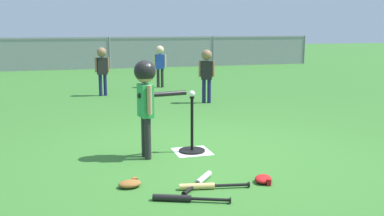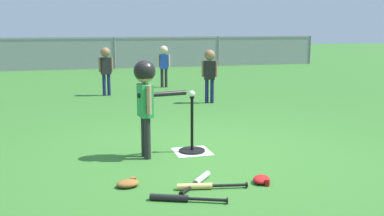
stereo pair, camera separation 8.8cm
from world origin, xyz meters
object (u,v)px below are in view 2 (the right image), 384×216
(baseball_on_tee, at_px, (192,94))
(spare_bat_silver, at_px, (199,180))
(fielder_deep_center, at_px, (164,61))
(fielder_near_right, at_px, (210,69))
(spare_bat_wood, at_px, (202,186))
(batting_tee, at_px, (192,143))
(glove_near_bats, at_px, (262,179))
(batter_child, at_px, (146,89))
(spare_bat_black, at_px, (177,198))
(glove_by_plate, at_px, (128,183))
(fielder_deep_right, at_px, (106,65))

(baseball_on_tee, height_order, spare_bat_silver, baseball_on_tee)
(fielder_deep_center, xyz_separation_m, spare_bat_silver, (-1.11, -6.90, -0.65))
(fielder_near_right, height_order, spare_bat_wood, fielder_near_right)
(spare_bat_wood, bearing_deg, spare_bat_silver, 83.36)
(spare_bat_wood, bearing_deg, batting_tee, 78.78)
(fielder_near_right, bearing_deg, glove_near_bats, -101.34)
(batter_child, xyz_separation_m, spare_bat_black, (0.03, -1.38, -0.79))
(spare_bat_black, xyz_separation_m, glove_by_plate, (-0.37, 0.48, 0.01))
(spare_bat_wood, bearing_deg, baseball_on_tee, 78.78)
(glove_by_plate, bearing_deg, spare_bat_wood, -20.66)
(batting_tee, bearing_deg, glove_near_bats, -73.35)
(batting_tee, xyz_separation_m, fielder_deep_right, (-0.64, 4.84, 0.58))
(baseball_on_tee, relative_size, glove_by_plate, 0.32)
(spare_bat_silver, height_order, glove_near_bats, glove_near_bats)
(fielder_deep_center, bearing_deg, spare_bat_black, -101.07)
(glove_near_bats, bearing_deg, glove_by_plate, 169.24)
(batting_tee, relative_size, spare_bat_silver, 1.35)
(batter_child, bearing_deg, baseball_on_tee, 9.05)
(glove_by_plate, height_order, glove_near_bats, same)
(batting_tee, relative_size, spare_bat_black, 1.04)
(batter_child, distance_m, glove_by_plate, 1.24)
(spare_bat_wood, bearing_deg, fielder_near_right, 71.41)
(fielder_near_right, bearing_deg, spare_bat_wood, -108.59)
(baseball_on_tee, relative_size, fielder_deep_center, 0.07)
(baseball_on_tee, relative_size, fielder_deep_right, 0.07)
(baseball_on_tee, height_order, fielder_near_right, fielder_near_right)
(fielder_deep_center, bearing_deg, fielder_deep_right, -147.16)
(fielder_near_right, bearing_deg, glove_by_plate, -117.12)
(glove_near_bats, bearing_deg, spare_bat_black, -165.89)
(spare_bat_wood, bearing_deg, spare_bat_black, -143.22)
(fielder_near_right, distance_m, fielder_deep_center, 2.55)
(fielder_near_right, xyz_separation_m, spare_bat_wood, (-1.53, -4.55, -0.66))
(baseball_on_tee, xyz_separation_m, glove_by_plate, (-0.92, -1.00, -0.69))
(fielder_deep_center, relative_size, spare_bat_wood, 1.56)
(batting_tee, distance_m, spare_bat_black, 1.57)
(baseball_on_tee, relative_size, spare_bat_black, 0.11)
(fielder_deep_right, xyz_separation_m, glove_near_bats, (1.01, -6.08, -0.66))
(batting_tee, distance_m, glove_by_plate, 1.36)
(fielder_near_right, relative_size, spare_bat_wood, 1.59)
(batting_tee, distance_m, baseball_on_tee, 0.62)
(glove_by_plate, bearing_deg, batter_child, 69.48)
(fielder_near_right, relative_size, fielder_deep_center, 1.02)
(spare_bat_silver, relative_size, glove_near_bats, 1.88)
(batter_child, height_order, fielder_deep_right, batter_child)
(fielder_deep_right, bearing_deg, fielder_near_right, -38.70)
(spare_bat_silver, relative_size, glove_by_plate, 2.24)
(batter_child, bearing_deg, spare_bat_wood, -74.03)
(fielder_deep_center, distance_m, spare_bat_wood, 7.19)
(batter_child, height_order, glove_near_bats, batter_child)
(fielder_near_right, height_order, spare_bat_black, fielder_near_right)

